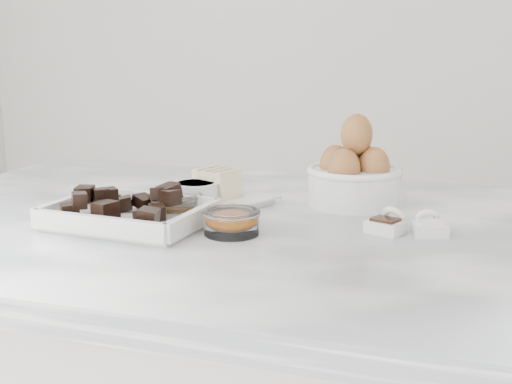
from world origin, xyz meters
TOP-DOWN VIEW (x-y plane):
  - marble_slab at (0.00, 0.00)m, footprint 1.20×0.80m
  - chocolate_dish at (-0.15, -0.08)m, footprint 0.25×0.19m
  - butter_plate at (-0.07, 0.09)m, footprint 0.20×0.20m
  - sugar_ramekin at (-0.09, 0.04)m, footprint 0.08×0.08m
  - egg_bowl at (0.15, 0.16)m, footprint 0.16×0.16m
  - honey_bowl at (-0.10, -0.01)m, footprint 0.09×0.09m
  - zest_bowl at (0.02, -0.08)m, footprint 0.09×0.09m
  - vanilla_spoon at (0.23, 0.00)m, footprint 0.06×0.07m
  - salt_spoon at (0.29, 0.01)m, footprint 0.06×0.07m

SIDE VIEW (x-z plane):
  - marble_slab at x=0.00m, z-range 0.90..0.94m
  - salt_spoon at x=0.29m, z-range 0.93..0.97m
  - vanilla_spoon at x=0.23m, z-range 0.93..0.97m
  - honey_bowl at x=-0.10m, z-range 0.94..0.98m
  - zest_bowl at x=0.02m, z-range 0.94..0.98m
  - butter_plate at x=-0.07m, z-range 0.93..0.99m
  - chocolate_dish at x=-0.15m, z-range 0.93..1.00m
  - sugar_ramekin at x=-0.09m, z-range 0.94..0.99m
  - egg_bowl at x=0.15m, z-range 0.91..1.07m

